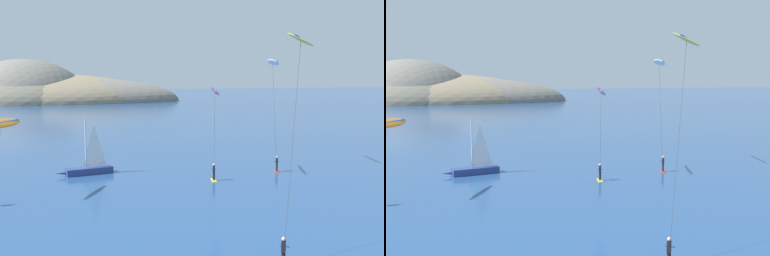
# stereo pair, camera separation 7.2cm
# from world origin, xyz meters

# --- Properties ---
(headland_island) EXTENTS (94.32, 52.94, 30.77)m
(headland_island) POSITION_xyz_m (-22.45, 169.24, 0.00)
(headland_island) COLOR #84755B
(headland_island) RESTS_ON ground
(sailboat_near) EXTENTS (5.96, 2.49, 5.70)m
(sailboat_near) POSITION_xyz_m (-9.84, 35.68, 0.64)
(sailboat_near) COLOR navy
(sailboat_near) RESTS_ON ground
(kitesurfer_white) EXTENTS (2.51, 7.01, 11.97)m
(kitesurfer_white) POSITION_xyz_m (10.52, 35.18, 10.54)
(kitesurfer_white) COLOR red
(kitesurfer_white) RESTS_ON ground
(kitesurfer_orange) EXTENTS (3.19, 5.67, 6.71)m
(kitesurfer_orange) POSITION_xyz_m (-16.77, 27.22, 5.81)
(kitesurfer_orange) COLOR silver
(kitesurfer_orange) RESTS_ON ground
(kitesurfer_purple) EXTENTS (2.62, 5.70, 9.06)m
(kitesurfer_purple) POSITION_xyz_m (2.79, 31.75, 7.86)
(kitesurfer_purple) COLOR yellow
(kitesurfer_purple) RESTS_ON ground
(kitesurfer_yellow) EXTENTS (6.12, 8.47, 12.91)m
(kitesurfer_yellow) POSITION_xyz_m (2.61, 13.15, 11.71)
(kitesurfer_yellow) COLOR #2D2D33
(kitesurfer_yellow) RESTS_ON ground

